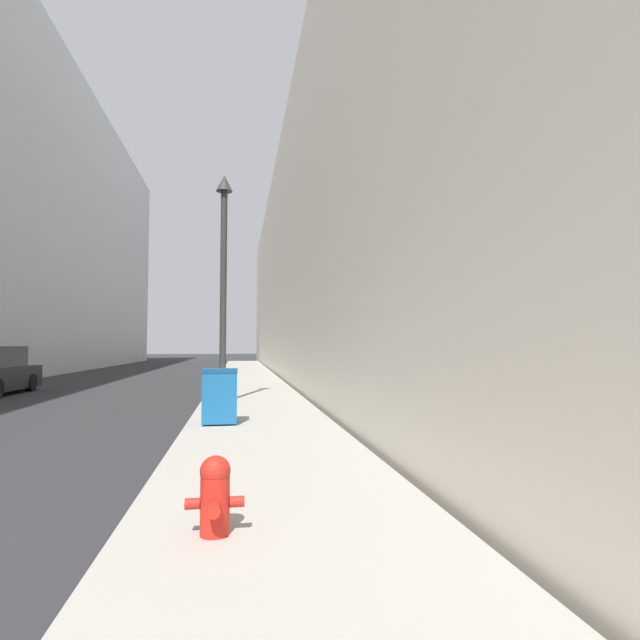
# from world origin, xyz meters

# --- Properties ---
(sidewalk_right) EXTENTS (2.93, 60.00, 0.15)m
(sidewalk_right) POSITION_xyz_m (5.62, 18.00, 0.08)
(sidewalk_right) COLOR #ADA89E
(sidewalk_right) RESTS_ON ground
(building_right_stone) EXTENTS (12.00, 60.00, 12.44)m
(building_right_stone) POSITION_xyz_m (13.18, 26.00, 6.22)
(building_right_stone) COLOR beige
(building_right_stone) RESTS_ON ground
(fire_hydrant) EXTENTS (0.48, 0.36, 0.64)m
(fire_hydrant) POSITION_xyz_m (4.98, 1.73, 0.49)
(fire_hydrant) COLOR red
(fire_hydrant) RESTS_ON sidewalk_right
(trash_bin) EXTENTS (0.68, 0.58, 1.09)m
(trash_bin) POSITION_xyz_m (4.80, 7.56, 0.71)
(trash_bin) COLOR #19609E
(trash_bin) RESTS_ON sidewalk_right
(lamppost) EXTENTS (0.46, 0.46, 6.28)m
(lamppost) POSITION_xyz_m (4.73, 11.39, 3.77)
(lamppost) COLOR #2D332D
(lamppost) RESTS_ON sidewalk_right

